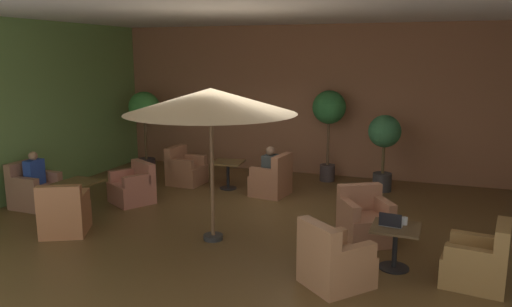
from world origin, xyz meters
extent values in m
cube|color=brown|center=(0.00, 0.00, -0.01)|extent=(9.97, 8.32, 0.02)
cube|color=#9C6446|center=(0.00, 4.12, 1.84)|extent=(9.97, 0.08, 3.68)
cube|color=#6D954D|center=(-4.94, 0.00, 1.84)|extent=(0.08, 8.32, 3.68)
cube|color=silver|center=(0.00, 0.00, 3.71)|extent=(9.97, 8.32, 0.06)
cylinder|color=black|center=(2.60, -1.09, 0.01)|extent=(0.43, 0.43, 0.02)
cylinder|color=black|center=(2.60, -1.09, 0.29)|extent=(0.07, 0.07, 0.59)
cube|color=brown|center=(2.60, -1.09, 0.60)|extent=(0.67, 0.67, 0.03)
cube|color=#B37A53|center=(1.93, -1.86, 0.21)|extent=(1.06, 1.07, 0.43)
cube|color=#B37A53|center=(1.73, -2.09, 0.66)|extent=(0.66, 0.61, 0.46)
cube|color=#B37A53|center=(1.74, -1.64, 0.53)|extent=(0.51, 0.55, 0.21)
cube|color=#B37A53|center=(2.18, -2.02, 0.53)|extent=(0.51, 0.55, 0.21)
cube|color=#A47942|center=(3.62, -1.24, 0.20)|extent=(0.87, 0.83, 0.40)
cube|color=#A47942|center=(3.92, -1.29, 0.64)|extent=(0.28, 0.74, 0.47)
cube|color=#A47942|center=(3.53, -1.52, 0.50)|extent=(0.62, 0.23, 0.19)
cube|color=#A47942|center=(3.62, -0.95, 0.50)|extent=(0.62, 0.23, 0.19)
cube|color=#AF7253|center=(2.09, -0.20, 0.23)|extent=(1.01, 1.02, 0.45)
cube|color=#AF7253|center=(1.94, 0.05, 0.67)|extent=(0.71, 0.51, 0.43)
cube|color=#AF7253|center=(2.36, -0.09, 0.57)|extent=(0.42, 0.58, 0.24)
cube|color=#AF7253|center=(1.85, -0.39, 0.57)|extent=(0.42, 0.58, 0.24)
cylinder|color=black|center=(-1.24, 2.04, 0.01)|extent=(0.38, 0.38, 0.02)
cylinder|color=black|center=(-1.24, 2.04, 0.29)|extent=(0.07, 0.07, 0.59)
cube|color=brown|center=(-1.24, 2.04, 0.60)|extent=(0.71, 0.71, 0.03)
cube|color=#AC6C4C|center=(-0.20, 1.88, 0.22)|extent=(0.82, 0.84, 0.45)
cube|color=#AC6C4C|center=(0.08, 1.84, 0.68)|extent=(0.27, 0.75, 0.46)
cube|color=#AC6C4C|center=(-0.28, 1.58, 0.54)|extent=(0.57, 0.21, 0.20)
cube|color=#AC6C4C|center=(-0.19, 2.19, 0.54)|extent=(0.57, 0.21, 0.20)
cube|color=#A56A4A|center=(-2.30, 2.11, 0.21)|extent=(0.78, 0.79, 0.43)
cube|color=#A56A4A|center=(-2.59, 2.12, 0.65)|extent=(0.21, 0.75, 0.44)
cube|color=#A56A4A|center=(-2.25, 2.40, 0.53)|extent=(0.58, 0.18, 0.21)
cube|color=#A56A4A|center=(-2.28, 1.80, 0.53)|extent=(0.58, 0.18, 0.21)
cylinder|color=black|center=(-3.22, -0.52, 0.01)|extent=(0.39, 0.39, 0.02)
cylinder|color=black|center=(-3.22, -0.52, 0.29)|extent=(0.07, 0.07, 0.59)
cube|color=brown|center=(-3.22, -0.52, 0.60)|extent=(0.75, 0.75, 0.03)
cube|color=#A36D55|center=(-4.28, -0.49, 0.23)|extent=(0.79, 0.77, 0.46)
cube|color=#A36D55|center=(-4.58, -0.48, 0.68)|extent=(0.19, 0.76, 0.44)
cube|color=#A36D55|center=(-4.23, -0.19, 0.56)|extent=(0.60, 0.16, 0.21)
cube|color=#A36D55|center=(-4.25, -0.80, 0.56)|extent=(0.60, 0.16, 0.21)
cube|color=#B67146|center=(-2.74, -1.47, 0.23)|extent=(0.97, 1.00, 0.45)
cube|color=#B67146|center=(-2.61, -1.74, 0.68)|extent=(0.70, 0.47, 0.45)
cube|color=#B67146|center=(-3.01, -1.56, 0.57)|extent=(0.40, 0.60, 0.24)
cube|color=#B67146|center=(-2.51, -1.31, 0.57)|extent=(0.40, 0.60, 0.24)
cube|color=#B66B55|center=(-2.68, 0.39, 0.21)|extent=(1.03, 1.01, 0.42)
cube|color=#B66B55|center=(-2.53, 0.63, 0.62)|extent=(0.75, 0.53, 0.39)
cube|color=#B66B55|center=(-2.42, 0.19, 0.53)|extent=(0.40, 0.55, 0.22)
cube|color=#B66B55|center=(-2.97, 0.52, 0.53)|extent=(0.40, 0.55, 0.22)
cylinder|color=#2D2D2D|center=(-0.27, -0.93, 0.04)|extent=(0.32, 0.32, 0.08)
cylinder|color=brown|center=(-0.27, -0.93, 1.21)|extent=(0.06, 0.06, 2.41)
cone|color=#D6B889|center=(-0.27, -0.93, 2.27)|extent=(2.70, 2.70, 0.39)
cylinder|color=#353233|center=(2.03, 3.01, 0.20)|extent=(0.41, 0.41, 0.40)
cylinder|color=brown|center=(2.03, 3.01, 0.72)|extent=(0.06, 0.06, 0.64)
sphere|color=#336C41|center=(2.03, 3.01, 1.34)|extent=(0.71, 0.71, 0.71)
cylinder|color=#382D2F|center=(-3.89, 2.92, 0.16)|extent=(0.45, 0.45, 0.33)
cylinder|color=brown|center=(-3.89, 2.92, 0.83)|extent=(0.06, 0.06, 1.00)
sphere|color=#3F8E3C|center=(-3.89, 2.92, 1.66)|extent=(0.78, 0.78, 0.78)
cylinder|color=#3F3435|center=(0.71, 3.49, 0.20)|extent=(0.36, 0.36, 0.39)
cylinder|color=brown|center=(0.71, 3.49, 0.91)|extent=(0.06, 0.06, 1.04)
sphere|color=#2D6E35|center=(0.71, 3.49, 1.76)|extent=(0.78, 0.78, 0.78)
cube|color=#393E3C|center=(-0.20, 1.88, 0.66)|extent=(0.31, 0.39, 0.43)
sphere|color=brown|center=(-0.20, 1.88, 0.96)|extent=(0.19, 0.19, 0.19)
cube|color=#2744A0|center=(-4.28, -0.49, 0.71)|extent=(0.21, 0.37, 0.49)
sphere|color=#A87958|center=(-4.28, -0.49, 1.03)|extent=(0.17, 0.17, 0.17)
cylinder|color=silver|center=(2.71, -0.97, 0.68)|extent=(0.08, 0.08, 0.11)
cube|color=#9EA0A5|center=(2.54, -1.04, 0.63)|extent=(0.34, 0.26, 0.01)
cube|color=black|center=(2.52, -1.15, 0.73)|extent=(0.31, 0.05, 0.19)
camera|label=1|loc=(2.96, -7.91, 2.97)|focal=34.80mm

